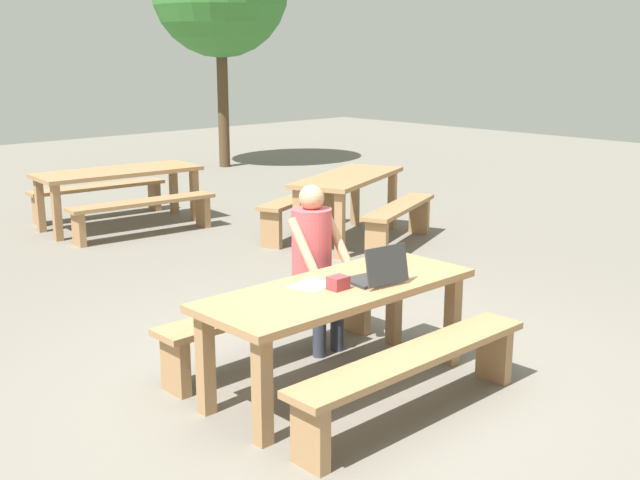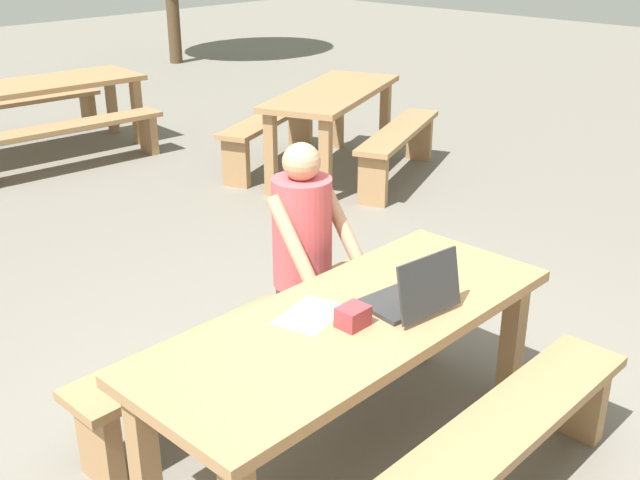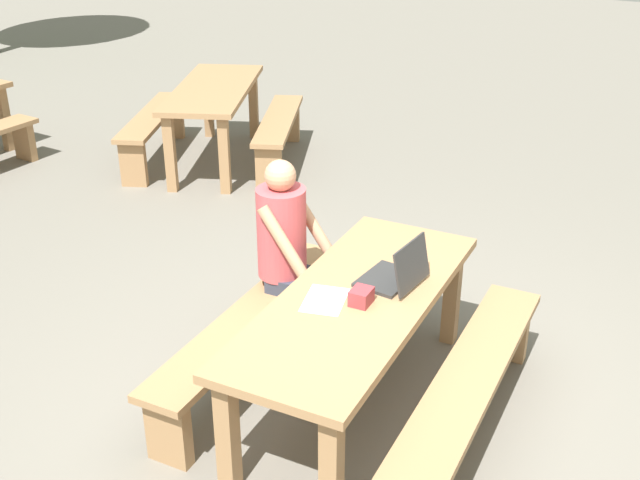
{
  "view_description": "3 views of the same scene",
  "coord_description": "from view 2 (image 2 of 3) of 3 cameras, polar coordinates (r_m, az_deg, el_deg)",
  "views": [
    {
      "loc": [
        -3.45,
        -3.49,
        2.21
      ],
      "look_at": [
        0.07,
        0.25,
        0.95
      ],
      "focal_mm": 44.23,
      "sensor_mm": 36.0,
      "label": 1
    },
    {
      "loc": [
        -2.12,
        -1.84,
        2.24
      ],
      "look_at": [
        0.07,
        0.25,
        0.95
      ],
      "focal_mm": 43.22,
      "sensor_mm": 36.0,
      "label": 2
    },
    {
      "loc": [
        -3.34,
        -1.45,
        2.83
      ],
      "look_at": [
        0.07,
        0.25,
        0.95
      ],
      "focal_mm": 44.44,
      "sensor_mm": 36.0,
      "label": 3
    }
  ],
  "objects": [
    {
      "name": "picnic_table_mid",
      "position": [
        8.21,
        -20.2,
        10.2
      ],
      "size": [
        2.09,
        0.96,
        0.72
      ],
      "rotation": [
        0.0,
        0.0,
        -0.09
      ],
      "color": "#9E754C",
      "rests_on": "ground"
    },
    {
      "name": "bench_far",
      "position": [
        3.79,
        -5.19,
        -7.41
      ],
      "size": [
        1.89,
        0.3,
        0.43
      ],
      "color": "#9E754C",
      "rests_on": "ground"
    },
    {
      "name": "bench_mid_north",
      "position": [
        8.89,
        -21.61,
        8.97
      ],
      "size": [
        1.84,
        0.46,
        0.43
      ],
      "rotation": [
        0.0,
        0.0,
        -0.09
      ],
      "color": "#9E754C",
      "rests_on": "ground"
    },
    {
      "name": "ground_plane",
      "position": [
        3.59,
        2.19,
        -15.62
      ],
      "size": [
        30.0,
        30.0,
        0.0
      ],
      "primitive_type": "plane",
      "color": "slate"
    },
    {
      "name": "small_pouch",
      "position": [
        3.11,
        2.45,
        -5.68
      ],
      "size": [
        0.12,
        0.1,
        0.09
      ],
      "color": "#993338",
      "rests_on": "picnic_table_front"
    },
    {
      "name": "picnic_table_front",
      "position": [
        3.25,
        2.35,
        -7.32
      ],
      "size": [
        1.94,
        0.75,
        0.7
      ],
      "color": "#9E754C",
      "rests_on": "ground"
    },
    {
      "name": "paper_sheet",
      "position": [
        3.21,
        -0.68,
        -5.56
      ],
      "size": [
        0.33,
        0.27,
        0.0
      ],
      "rotation": [
        0.0,
        0.0,
        0.21
      ],
      "color": "white",
      "rests_on": "picnic_table_front"
    },
    {
      "name": "bench_mid_south",
      "position": [
        7.66,
        -17.97,
        7.41
      ],
      "size": [
        1.84,
        0.46,
        0.43
      ],
      "rotation": [
        0.0,
        0.0,
        -0.09
      ],
      "color": "#9E754C",
      "rests_on": "ground"
    },
    {
      "name": "person_seated",
      "position": [
        3.81,
        -0.94,
        -0.53
      ],
      "size": [
        0.41,
        0.41,
        1.25
      ],
      "color": "#333847",
      "rests_on": "ground"
    },
    {
      "name": "bench_rear_north",
      "position": [
        7.43,
        -3.69,
        8.22
      ],
      "size": [
        1.61,
        0.86,
        0.48
      ],
      "rotation": [
        0.0,
        0.0,
        0.37
      ],
      "color": "#9E754C",
      "rests_on": "ground"
    },
    {
      "name": "picnic_table_rear",
      "position": [
        7.11,
        0.96,
        10.02
      ],
      "size": [
        1.93,
        1.3,
        0.78
      ],
      "rotation": [
        0.0,
        0.0,
        0.37
      ],
      "color": "#9E754C",
      "rests_on": "ground"
    },
    {
      "name": "bench_near",
      "position": [
        3.09,
        11.71,
        -15.76
      ],
      "size": [
        1.89,
        0.3,
        0.43
      ],
      "color": "#9E754C",
      "rests_on": "ground"
    },
    {
      "name": "bench_rear_south",
      "position": [
        6.98,
        5.85,
        7.18
      ],
      "size": [
        1.61,
        0.86,
        0.48
      ],
      "rotation": [
        0.0,
        0.0,
        0.37
      ],
      "color": "#9E754C",
      "rests_on": "ground"
    },
    {
      "name": "laptop",
      "position": [
        3.25,
        6.89,
        -4.08
      ],
      "size": [
        0.37,
        0.34,
        0.27
      ],
      "rotation": [
        0.0,
        0.0,
        3.01
      ],
      "color": "#2D2D2D",
      "rests_on": "picnic_table_front"
    }
  ]
}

